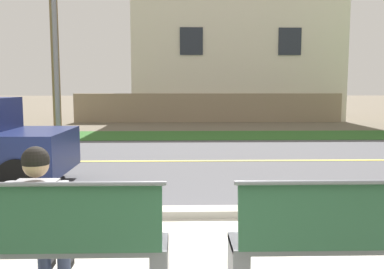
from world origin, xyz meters
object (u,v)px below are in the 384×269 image
bench_left (57,245)px  bench_right (339,242)px  seated_person_grey (42,212)px  streetlamp (56,25)px

bench_left → bench_right: (2.32, 0.00, 0.00)m
bench_right → seated_person_grey: seated_person_grey is taller
bench_left → bench_right: 2.32m
bench_left → seated_person_grey: seated_person_grey is taller
bench_right → seated_person_grey: (-2.49, 0.17, 0.22)m
seated_person_grey → bench_right: bearing=-3.9°
bench_right → streetlamp: 12.97m
bench_left → bench_right: bearing=0.0°
streetlamp → seated_person_grey: bearing=-74.7°
bench_left → streetlamp: streetlamp is taller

